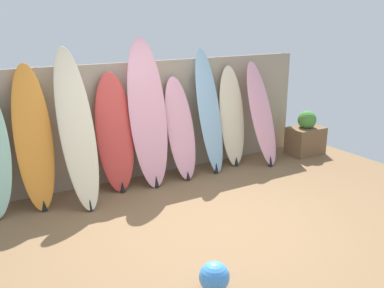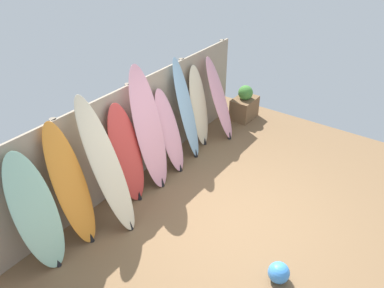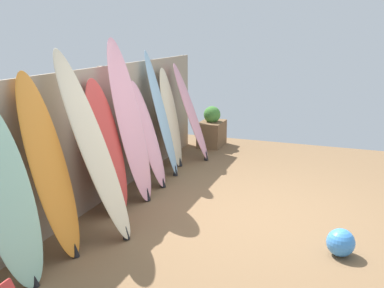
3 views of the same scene
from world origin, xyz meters
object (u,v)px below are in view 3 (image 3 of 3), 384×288
at_px(surfboard_pink_5, 148,136).
at_px(surfboard_pink_8, 191,113).
at_px(surfboard_seafoam_0, 7,195).
at_px(surfboard_cream_7, 171,119).
at_px(surfboard_cream_2, 94,147).
at_px(surfboard_skyblue_6, 162,116).
at_px(beach_ball, 341,242).
at_px(surfboard_pink_4, 130,123).
at_px(planter_box, 212,130).
at_px(surfboard_orange_1, 50,168).
at_px(surfboard_red_3, 107,148).

xyz_separation_m(surfboard_pink_5, surfboard_pink_8, (1.52, -0.10, 0.07)).
distance_m(surfboard_seafoam_0, surfboard_pink_8, 4.26).
xyz_separation_m(surfboard_pink_5, surfboard_cream_7, (1.04, 0.08, 0.05)).
xyz_separation_m(surfboard_cream_2, surfboard_cream_7, (2.68, 0.23, -0.21)).
relative_size(surfboard_seafoam_0, surfboard_cream_7, 1.04).
bearing_deg(surfboard_skyblue_6, surfboard_pink_8, -7.57).
bearing_deg(beach_ball, surfboard_pink_4, 76.86).
distance_m(surfboard_skyblue_6, surfboard_cream_7, 0.51).
xyz_separation_m(surfboard_cream_2, planter_box, (4.18, -0.01, -0.70)).
distance_m(surfboard_cream_2, surfboard_skyblue_6, 2.20).
bearing_deg(surfboard_skyblue_6, beach_ball, -122.09).
bearing_deg(surfboard_cream_2, surfboard_orange_1, 161.14).
relative_size(surfboard_skyblue_6, surfboard_cream_7, 1.18).
bearing_deg(surfboard_cream_2, surfboard_red_3, 18.49).
distance_m(surfboard_red_3, surfboard_skyblue_6, 1.60).
bearing_deg(planter_box, surfboard_pink_8, 176.34).
distance_m(surfboard_seafoam_0, surfboard_cream_7, 3.77).
bearing_deg(planter_box, surfboard_seafoam_0, 177.86).
relative_size(surfboard_pink_5, planter_box, 1.94).
distance_m(surfboard_orange_1, planter_box, 4.74).
xyz_separation_m(surfboard_orange_1, surfboard_pink_5, (2.16, -0.03, -0.16)).
distance_m(surfboard_orange_1, surfboard_cream_2, 0.56).
height_order(surfboard_red_3, surfboard_pink_5, surfboard_red_3).
relative_size(surfboard_skyblue_6, planter_box, 2.44).
height_order(surfboard_orange_1, surfboard_cream_2, surfboard_cream_2).
relative_size(surfboard_seafoam_0, surfboard_pink_5, 1.11).
distance_m(surfboard_cream_7, surfboard_pink_8, 0.52).
relative_size(surfboard_pink_8, beach_ball, 5.97).
xyz_separation_m(surfboard_cream_2, surfboard_pink_4, (1.10, 0.14, 0.04)).
bearing_deg(surfboard_red_3, surfboard_seafoam_0, -179.49).
distance_m(surfboard_pink_5, surfboard_pink_8, 1.53).
xyz_separation_m(surfboard_red_3, surfboard_pink_8, (2.57, -0.15, 0.00)).
bearing_deg(surfboard_seafoam_0, surfboard_cream_7, 0.73).
distance_m(surfboard_skyblue_6, surfboard_pink_8, 0.99).
bearing_deg(surfboard_orange_1, surfboard_pink_4, -1.33).
bearing_deg(surfboard_red_3, surfboard_pink_5, -2.64).
relative_size(surfboard_cream_7, beach_ball, 5.81).
xyz_separation_m(surfboard_seafoam_0, surfboard_red_3, (1.69, 0.01, -0.02)).
bearing_deg(surfboard_pink_4, surfboard_pink_8, -2.41).
relative_size(surfboard_pink_5, surfboard_skyblue_6, 0.80).
bearing_deg(surfboard_pink_4, surfboard_red_3, 173.17).
relative_size(surfboard_orange_1, surfboard_pink_5, 1.20).
distance_m(surfboard_orange_1, surfboard_skyblue_6, 2.71).
bearing_deg(surfboard_red_3, surfboard_orange_1, -178.85).
height_order(surfboard_red_3, surfboard_skyblue_6, surfboard_skyblue_6).
distance_m(surfboard_pink_5, planter_box, 2.58).
height_order(surfboard_pink_4, surfboard_pink_5, surfboard_pink_4).
xyz_separation_m(surfboard_pink_5, beach_ball, (-1.19, -2.74, -0.63)).
bearing_deg(surfboard_orange_1, surfboard_pink_8, -1.94).
distance_m(surfboard_orange_1, surfboard_pink_8, 3.69).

